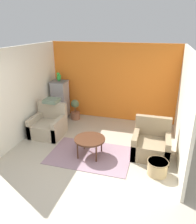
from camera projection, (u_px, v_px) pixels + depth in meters
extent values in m
plane|color=#B2A893|center=(75.00, 181.00, 4.33)|extent=(20.00, 20.00, 0.00)
cube|color=orange|center=(113.00, 82.00, 6.91)|extent=(4.08, 0.06, 2.43)
cube|color=silver|center=(27.00, 92.00, 5.90)|extent=(0.06, 3.35, 2.43)
cube|color=silver|center=(184.00, 106.00, 4.86)|extent=(0.06, 3.35, 2.43)
cube|color=gray|center=(90.00, 155.00, 5.21)|extent=(1.92, 1.29, 0.01)
cylinder|color=#472819|center=(90.00, 139.00, 5.05)|extent=(0.72, 0.72, 0.04)
cylinder|color=#472819|center=(78.00, 151.00, 5.00)|extent=(0.04, 0.04, 0.41)
cylinder|color=#472819|center=(96.00, 154.00, 4.88)|extent=(0.04, 0.04, 0.41)
cylinder|color=#472819|center=(84.00, 142.00, 5.40)|extent=(0.04, 0.04, 0.41)
cylinder|color=#472819|center=(102.00, 144.00, 5.28)|extent=(0.04, 0.04, 0.41)
cube|color=tan|center=(48.00, 129.00, 6.10)|extent=(0.85, 0.81, 0.39)
cube|color=tan|center=(52.00, 110.00, 6.24)|extent=(0.85, 0.14, 0.48)
cube|color=tan|center=(36.00, 125.00, 6.16)|extent=(0.12, 0.81, 0.56)
cube|color=tan|center=(60.00, 128.00, 5.97)|extent=(0.12, 0.81, 0.56)
cube|color=#8E7A5B|center=(151.00, 148.00, 5.14)|extent=(0.85, 0.81, 0.39)
cube|color=#8E7A5B|center=(153.00, 126.00, 5.28)|extent=(0.85, 0.14, 0.48)
cube|color=#8E7A5B|center=(135.00, 143.00, 5.20)|extent=(0.12, 0.81, 0.56)
cube|color=#8E7A5B|center=(167.00, 147.00, 5.01)|extent=(0.12, 0.81, 0.56)
cube|color=slate|center=(61.00, 116.00, 7.37)|extent=(0.44, 0.44, 0.07)
cube|color=#939399|center=(60.00, 99.00, 7.14)|extent=(0.45, 0.45, 1.15)
cube|color=slate|center=(59.00, 81.00, 6.93)|extent=(0.48, 0.48, 0.03)
ellipsoid|color=green|center=(59.00, 78.00, 6.88)|extent=(0.13, 0.16, 0.21)
sphere|color=green|center=(58.00, 74.00, 6.82)|extent=(0.11, 0.11, 0.11)
cone|color=gold|center=(58.00, 75.00, 6.78)|extent=(0.05, 0.05, 0.05)
cone|color=green|center=(60.00, 78.00, 6.95)|extent=(0.07, 0.13, 0.18)
cylinder|color=brown|center=(75.00, 115.00, 7.20)|extent=(0.29, 0.29, 0.24)
cylinder|color=brown|center=(75.00, 109.00, 7.12)|extent=(0.03, 0.03, 0.20)
sphere|color=#566B47|center=(75.00, 104.00, 7.05)|extent=(0.25, 0.25, 0.25)
sphere|color=#566B47|center=(73.00, 104.00, 7.11)|extent=(0.15, 0.15, 0.15)
sphere|color=#566B47|center=(77.00, 105.00, 7.03)|extent=(0.14, 0.14, 0.14)
cylinder|color=tan|center=(157.00, 168.00, 4.50)|extent=(0.41, 0.41, 0.31)
cylinder|color=#957E57|center=(158.00, 162.00, 4.44)|extent=(0.43, 0.43, 0.02)
cube|color=slate|center=(52.00, 101.00, 6.13)|extent=(0.38, 0.38, 0.10)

